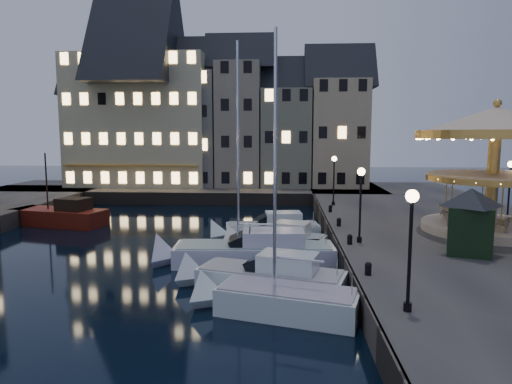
# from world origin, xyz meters

# --- Properties ---
(ground) EXTENTS (160.00, 160.00, 0.00)m
(ground) POSITION_xyz_m (0.00, 0.00, 0.00)
(ground) COLOR black
(ground) RESTS_ON ground
(quay_east) EXTENTS (16.00, 56.00, 1.30)m
(quay_east) POSITION_xyz_m (14.00, 6.00, 0.65)
(quay_east) COLOR #474442
(quay_east) RESTS_ON ground
(quay_north) EXTENTS (44.00, 12.00, 1.30)m
(quay_north) POSITION_xyz_m (-8.00, 28.00, 0.65)
(quay_north) COLOR #474442
(quay_north) RESTS_ON ground
(quaywall_e) EXTENTS (0.15, 44.00, 1.30)m
(quaywall_e) POSITION_xyz_m (6.00, 6.00, 0.65)
(quaywall_e) COLOR #47423A
(quaywall_e) RESTS_ON ground
(quaywall_n) EXTENTS (48.00, 0.15, 1.30)m
(quaywall_n) POSITION_xyz_m (-6.00, 22.00, 0.65)
(quaywall_n) COLOR #47423A
(quaywall_n) RESTS_ON ground
(streetlamp_a) EXTENTS (0.44, 0.44, 4.17)m
(streetlamp_a) POSITION_xyz_m (7.20, -9.00, 4.02)
(streetlamp_a) COLOR black
(streetlamp_a) RESTS_ON quay_east
(streetlamp_b) EXTENTS (0.44, 0.44, 4.17)m
(streetlamp_b) POSITION_xyz_m (7.20, 1.00, 4.02)
(streetlamp_b) COLOR black
(streetlamp_b) RESTS_ON quay_east
(streetlamp_c) EXTENTS (0.44, 0.44, 4.17)m
(streetlamp_c) POSITION_xyz_m (7.20, 14.50, 4.02)
(streetlamp_c) COLOR black
(streetlamp_c) RESTS_ON quay_east
(streetlamp_d) EXTENTS (0.44, 0.44, 4.17)m
(streetlamp_d) POSITION_xyz_m (18.50, 8.00, 4.02)
(streetlamp_d) COLOR black
(streetlamp_d) RESTS_ON quay_east
(bollard_a) EXTENTS (0.30, 0.30, 0.57)m
(bollard_a) POSITION_xyz_m (6.60, -5.00, 1.60)
(bollard_a) COLOR black
(bollard_a) RESTS_ON quay_east
(bollard_b) EXTENTS (0.30, 0.30, 0.57)m
(bollard_b) POSITION_xyz_m (6.60, 0.50, 1.60)
(bollard_b) COLOR black
(bollard_b) RESTS_ON quay_east
(bollard_c) EXTENTS (0.30, 0.30, 0.57)m
(bollard_c) POSITION_xyz_m (6.60, 5.50, 1.60)
(bollard_c) COLOR black
(bollard_c) RESTS_ON quay_east
(bollard_d) EXTENTS (0.30, 0.30, 0.57)m
(bollard_d) POSITION_xyz_m (6.60, 11.00, 1.60)
(bollard_d) COLOR black
(bollard_d) RESTS_ON quay_east
(townhouse_na) EXTENTS (5.50, 8.00, 12.80)m
(townhouse_na) POSITION_xyz_m (-19.50, 30.00, 7.78)
(townhouse_na) COLOR gray
(townhouse_na) RESTS_ON quay_north
(townhouse_nb) EXTENTS (6.16, 8.00, 13.80)m
(townhouse_nb) POSITION_xyz_m (-14.05, 30.00, 8.28)
(townhouse_nb) COLOR slate
(townhouse_nb) RESTS_ON quay_north
(townhouse_nc) EXTENTS (6.82, 8.00, 14.80)m
(townhouse_nc) POSITION_xyz_m (-8.00, 30.00, 8.78)
(townhouse_nc) COLOR slate
(townhouse_nc) RESTS_ON quay_north
(townhouse_nd) EXTENTS (5.50, 8.00, 15.80)m
(townhouse_nd) POSITION_xyz_m (-2.25, 30.00, 9.28)
(townhouse_nd) COLOR gray
(townhouse_nd) RESTS_ON quay_north
(townhouse_ne) EXTENTS (6.16, 8.00, 12.80)m
(townhouse_ne) POSITION_xyz_m (3.20, 30.00, 7.78)
(townhouse_ne) COLOR gray
(townhouse_ne) RESTS_ON quay_north
(townhouse_nf) EXTENTS (6.82, 8.00, 13.80)m
(townhouse_nf) POSITION_xyz_m (9.25, 30.00, 8.28)
(townhouse_nf) COLOR tan
(townhouse_nf) RESTS_ON quay_north
(hotel_corner) EXTENTS (17.60, 9.00, 16.80)m
(hotel_corner) POSITION_xyz_m (-14.00, 30.00, 9.78)
(hotel_corner) COLOR beige
(hotel_corner) RESTS_ON quay_north
(motorboat_a) EXTENTS (6.74, 3.78, 11.15)m
(motorboat_a) POSITION_xyz_m (2.61, -6.34, 0.54)
(motorboat_a) COLOR silver
(motorboat_a) RESTS_ON ground
(motorboat_b) EXTENTS (7.78, 4.19, 2.15)m
(motorboat_b) POSITION_xyz_m (2.02, -3.84, 0.64)
(motorboat_b) COLOR silver
(motorboat_b) RESTS_ON ground
(motorboat_c) EXTENTS (10.04, 3.15, 13.32)m
(motorboat_c) POSITION_xyz_m (0.95, 0.80, 0.68)
(motorboat_c) COLOR silver
(motorboat_c) RESTS_ON ground
(motorboat_d) EXTENTS (6.32, 3.66, 2.15)m
(motorboat_d) POSITION_xyz_m (2.50, 3.62, 0.63)
(motorboat_d) COLOR white
(motorboat_d) RESTS_ON ground
(motorboat_e) EXTENTS (7.51, 2.99, 2.15)m
(motorboat_e) POSITION_xyz_m (1.79, 6.80, 0.64)
(motorboat_e) COLOR silver
(motorboat_e) RESTS_ON ground
(red_fishing_boat) EXTENTS (8.14, 4.41, 6.02)m
(red_fishing_boat) POSITION_xyz_m (-14.98, 10.98, 0.70)
(red_fishing_boat) COLOR maroon
(red_fishing_boat) RESTS_ON ground
(carousel) EXTENTS (9.25, 9.25, 8.09)m
(carousel) POSITION_xyz_m (15.73, 4.38, 6.63)
(carousel) COLOR #CDB590
(carousel) RESTS_ON quay_east
(ticket_kiosk) EXTENTS (3.23, 3.23, 3.78)m
(ticket_kiosk) POSITION_xyz_m (12.27, -1.18, 3.55)
(ticket_kiosk) COLOR black
(ticket_kiosk) RESTS_ON quay_east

